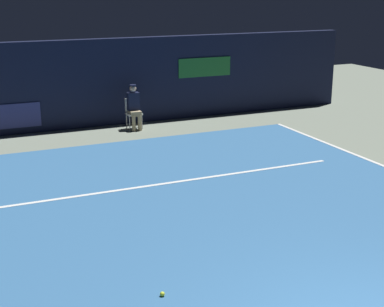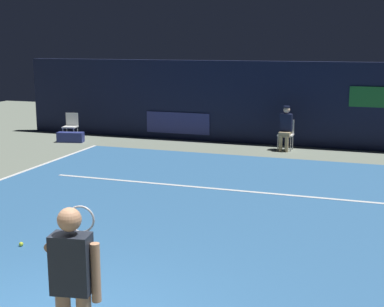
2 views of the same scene
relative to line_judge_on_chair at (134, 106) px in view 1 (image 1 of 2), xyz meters
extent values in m
plane|color=gray|center=(-0.74, -6.93, -0.69)|extent=(32.25, 32.25, 0.00)
cube|color=#336699|center=(-0.74, -6.93, -0.68)|extent=(10.03, 11.41, 0.01)
cube|color=white|center=(-0.74, -4.93, -0.67)|extent=(7.83, 0.10, 0.01)
cube|color=#141933|center=(-0.74, 0.89, 0.61)|extent=(16.84, 0.30, 2.60)
cube|color=navy|center=(-3.69, 0.73, -0.14)|extent=(2.20, 0.04, 0.70)
cube|color=#1E6B2D|center=(2.63, 0.73, 0.91)|extent=(1.80, 0.04, 0.60)
cube|color=white|center=(0.00, 0.01, -0.23)|extent=(0.45, 0.41, 0.04)
cube|color=white|center=(0.01, 0.21, 0.00)|extent=(0.42, 0.04, 0.42)
cylinder|color=#B2B2B7|center=(-0.19, -0.15, -0.46)|extent=(0.03, 0.03, 0.46)
cylinder|color=#B2B2B7|center=(0.18, -0.16, -0.46)|extent=(0.03, 0.03, 0.46)
cylinder|color=#B2B2B7|center=(-0.18, 0.19, -0.46)|extent=(0.03, 0.03, 0.46)
cylinder|color=#B2B2B7|center=(0.19, 0.18, -0.46)|extent=(0.03, 0.03, 0.46)
cube|color=tan|center=(0.00, -0.07, -0.19)|extent=(0.33, 0.41, 0.14)
cylinder|color=tan|center=(-0.10, -0.24, -0.46)|extent=(0.11, 0.11, 0.46)
cylinder|color=tan|center=(0.08, -0.25, -0.46)|extent=(0.11, 0.11, 0.46)
cube|color=#141933|center=(0.00, 0.05, 0.14)|extent=(0.35, 0.23, 0.52)
sphere|color=beige|center=(0.00, 0.05, 0.52)|extent=(0.20, 0.20, 0.20)
cylinder|color=#141933|center=(0.00, 0.05, 0.61)|extent=(0.19, 0.19, 0.04)
sphere|color=#CCE033|center=(-2.65, -9.23, -0.64)|extent=(0.07, 0.07, 0.07)
camera|label=1|loc=(-5.08, -15.76, 3.43)|focal=53.45mm
camera|label=2|loc=(2.55, -16.12, 2.49)|focal=51.34mm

